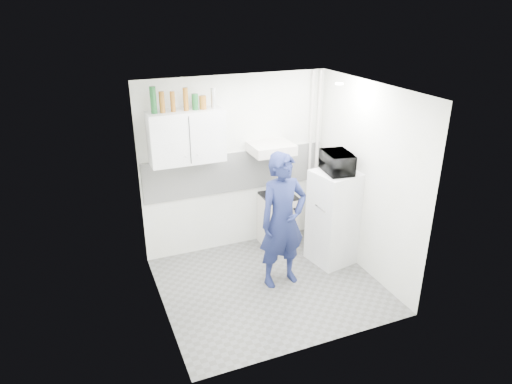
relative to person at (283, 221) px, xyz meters
name	(u,v)px	position (x,y,z in m)	size (l,w,h in m)	color
floor	(269,285)	(-0.19, -0.03, -0.91)	(2.80, 2.80, 0.00)	#606060
ceiling	(272,90)	(-0.19, -0.03, 1.69)	(2.80, 2.80, 0.00)	white
wall_back	(236,165)	(-0.19, 1.22, 0.39)	(2.80, 2.80, 0.00)	white
wall_left	(157,215)	(-1.59, -0.03, 0.39)	(2.60, 2.60, 0.00)	white
wall_right	(366,180)	(1.21, -0.03, 0.39)	(2.60, 2.60, 0.00)	white
person	(283,221)	(0.00, 0.00, 0.00)	(0.66, 0.44, 1.82)	#171F4C
stove	(278,220)	(0.39, 0.97, -0.51)	(0.50, 0.50, 0.79)	silver
fridge	(333,217)	(0.91, 0.23, -0.23)	(0.57, 0.57, 1.37)	white
stove_top	(278,196)	(0.39, 0.97, -0.10)	(0.48, 0.48, 0.03)	black
saucepan	(279,190)	(0.43, 1.04, -0.04)	(0.17, 0.17, 0.09)	silver
microwave	(338,162)	(0.91, 0.23, 0.60)	(0.34, 0.50, 0.28)	black
bottle_a	(153,100)	(-1.33, 1.04, 1.46)	(0.08, 0.08, 0.34)	#144C1E
bottle_b	(162,102)	(-1.23, 1.04, 1.42)	(0.07, 0.07, 0.27)	brown
bottle_c	(173,102)	(-1.09, 1.04, 1.42)	(0.06, 0.06, 0.26)	brown
bottle_d	(186,99)	(-0.92, 1.04, 1.44)	(0.07, 0.07, 0.29)	brown
canister_a	(195,102)	(-0.80, 1.04, 1.39)	(0.08, 0.08, 0.21)	#144C1E
canister_b	(203,102)	(-0.70, 1.04, 1.38)	(0.09, 0.09, 0.18)	brown
bottle_e	(213,98)	(-0.55, 1.04, 1.42)	(0.07, 0.07, 0.27)	silver
upper_cabinet	(187,137)	(-0.94, 1.04, 0.94)	(1.00, 0.35, 0.70)	white
range_hood	(271,148)	(0.26, 0.97, 0.66)	(0.60, 0.50, 0.14)	silver
backsplash	(236,171)	(-0.19, 1.20, 0.29)	(2.74, 0.03, 0.60)	white
pipe_a	(317,156)	(1.11, 1.14, 0.39)	(0.05, 0.05, 2.60)	silver
pipe_b	(310,157)	(0.99, 1.14, 0.39)	(0.04, 0.04, 2.60)	silver
ceiling_spot_fixture	(339,84)	(0.81, 0.17, 1.66)	(0.10, 0.10, 0.02)	white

